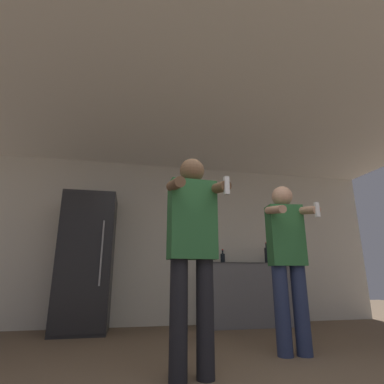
# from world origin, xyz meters

# --- Properties ---
(wall_back) EXTENTS (7.00, 0.06, 2.55)m
(wall_back) POSITION_xyz_m (0.00, 3.37, 1.27)
(wall_back) COLOR beige
(wall_back) RESTS_ON ground_plane
(ceiling_slab) EXTENTS (7.00, 3.86, 0.05)m
(ceiling_slab) POSITION_xyz_m (0.00, 1.67, 2.57)
(ceiling_slab) COLOR silver
(ceiling_slab) RESTS_ON wall_back
(refrigerator) EXTENTS (0.70, 0.76, 1.86)m
(refrigerator) POSITION_xyz_m (-1.30, 2.98, 0.93)
(refrigerator) COLOR #262628
(refrigerator) RESTS_ON ground_plane
(counter) EXTENTS (1.41, 0.56, 0.92)m
(counter) POSITION_xyz_m (1.12, 3.08, 0.46)
(counter) COLOR slate
(counter) RESTS_ON ground_plane
(bottle_green_wine) EXTENTS (0.07, 0.07, 0.22)m
(bottle_green_wine) POSITION_xyz_m (0.74, 3.16, 1.00)
(bottle_green_wine) COLOR black
(bottle_green_wine) RESTS_ON counter
(bottle_tall_gin) EXTENTS (0.07, 0.07, 0.24)m
(bottle_tall_gin) POSITION_xyz_m (0.54, 3.16, 1.01)
(bottle_tall_gin) COLOR #194723
(bottle_tall_gin) RESTS_ON counter
(bottle_red_label) EXTENTS (0.07, 0.07, 0.34)m
(bottle_red_label) POSITION_xyz_m (1.50, 3.16, 1.06)
(bottle_red_label) COLOR black
(bottle_red_label) RESTS_ON counter
(person_woman_foreground) EXTENTS (0.47, 0.46, 1.71)m
(person_woman_foreground) POSITION_xyz_m (-0.23, 0.86, 0.98)
(person_woman_foreground) COLOR black
(person_woman_foreground) RESTS_ON ground_plane
(person_man_side) EXTENTS (0.45, 0.55, 1.66)m
(person_man_side) POSITION_xyz_m (0.85, 1.33, 0.91)
(person_man_side) COLOR navy
(person_man_side) RESTS_ON ground_plane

